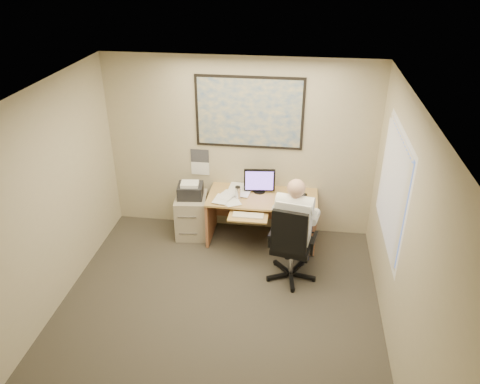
# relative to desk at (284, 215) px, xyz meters

# --- Properties ---
(room_shell) EXTENTS (4.00, 4.50, 2.70)m
(room_shell) POSITION_rel_desk_xyz_m (-0.71, -1.90, 0.91)
(room_shell) COLOR #343028
(room_shell) RESTS_ON ground
(desk) EXTENTS (1.60, 0.97, 1.12)m
(desk) POSITION_rel_desk_xyz_m (0.00, 0.00, 0.00)
(desk) COLOR tan
(desk) RESTS_ON ground
(world_map) EXTENTS (1.56, 0.03, 1.06)m
(world_map) POSITION_rel_desk_xyz_m (-0.57, 0.33, 1.46)
(world_map) COLOR #1E4C93
(world_map) RESTS_ON room_shell
(wall_calendar) EXTENTS (0.28, 0.01, 0.42)m
(wall_calendar) POSITION_rel_desk_xyz_m (-1.32, 0.34, 0.64)
(wall_calendar) COLOR white
(wall_calendar) RESTS_ON room_shell
(window_blinds) EXTENTS (0.06, 1.40, 1.30)m
(window_blinds) POSITION_rel_desk_xyz_m (1.26, -1.10, 1.11)
(window_blinds) COLOR beige
(window_blinds) RESTS_ON room_shell
(filing_cabinet) EXTENTS (0.52, 0.60, 0.90)m
(filing_cabinet) POSITION_rel_desk_xyz_m (-1.41, 0.01, -0.06)
(filing_cabinet) COLOR #A89D87
(filing_cabinet) RESTS_ON ground
(office_chair) EXTENTS (0.81, 0.81, 1.16)m
(office_chair) POSITION_rel_desk_xyz_m (0.17, -0.92, -0.11)
(office_chair) COLOR black
(office_chair) RESTS_ON ground
(person) EXTENTS (0.76, 0.97, 1.46)m
(person) POSITION_rel_desk_xyz_m (0.16, -0.84, 0.29)
(person) COLOR white
(person) RESTS_ON office_chair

